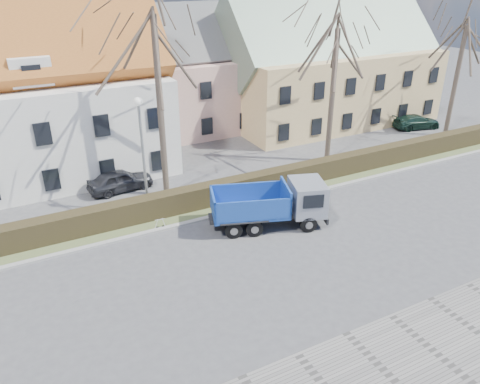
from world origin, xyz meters
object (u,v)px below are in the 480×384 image
dump_truck (265,205)px  cart_frame (156,224)px  streetlight (143,157)px  parked_car_b (417,122)px  parked_car_a (120,180)px

dump_truck → cart_frame: size_ratio=8.66×
dump_truck → streetlight: bearing=156.5°
cart_frame → streetlight: bearing=83.3°
cart_frame → parked_car_b: 25.81m
parked_car_a → parked_car_b: size_ratio=0.97×
dump_truck → streetlight: size_ratio=0.94×
streetlight → cart_frame: 3.73m
cart_frame → parked_car_a: (-0.41, 5.64, 0.34)m
streetlight → parked_car_b: bearing=8.9°
dump_truck → parked_car_b: 21.54m
cart_frame → parked_car_b: bearing=13.7°
cart_frame → parked_car_a: 5.67m
dump_truck → cart_frame: (-5.25, 2.27, -0.92)m
streetlight → parked_car_b: size_ratio=1.64×
cart_frame → parked_car_b: (25.07, 6.12, 0.26)m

